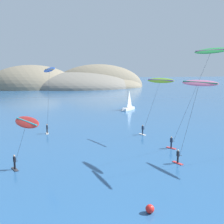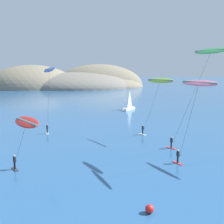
# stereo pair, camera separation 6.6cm
# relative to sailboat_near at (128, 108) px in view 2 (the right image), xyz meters

# --- Properties ---
(headland_island) EXTENTS (89.92, 50.18, 26.39)m
(headland_island) POSITION_rel_sailboat_near_xyz_m (-7.24, 91.05, -0.64)
(headland_island) COLOR slate
(headland_island) RESTS_ON ground
(sailboat_near) EXTENTS (4.94, 4.84, 5.70)m
(sailboat_near) POSITION_rel_sailboat_near_xyz_m (0.00, 0.00, 0.00)
(sailboat_near) COLOR white
(sailboat_near) RESTS_ON ground
(kitesurfer_blue) EXTENTS (2.51, 6.91, 11.46)m
(kitesurfer_blue) POSITION_rel_sailboat_near_xyz_m (-20.41, -25.79, 9.59)
(kitesurfer_blue) COLOR silver
(kitesurfer_blue) RESTS_ON ground
(kitesurfer_green) EXTENTS (4.15, 8.79, 13.72)m
(kitesurfer_green) POSITION_rel_sailboat_near_xyz_m (-2.01, -40.98, 11.62)
(kitesurfer_green) COLOR red
(kitesurfer_green) RESTS_ON ground
(kitesurfer_red) EXTENTS (3.96, 7.02, 6.53)m
(kitesurfer_red) POSITION_rel_sailboat_near_xyz_m (-22.95, -43.12, 4.98)
(kitesurfer_red) COLOR #2D2D33
(kitesurfer_red) RESTS_ON ground
(kitesurfer_lime) EXTENTS (3.42, 7.28, 9.79)m
(kitesurfer_lime) POSITION_rel_sailboat_near_xyz_m (-3.87, -30.59, 7.95)
(kitesurfer_lime) COLOR silver
(kitesurfer_lime) RESTS_ON ground
(kitesurfer_pink) EXTENTS (2.10, 6.56, 10.11)m
(kitesurfer_pink) POSITION_rel_sailboat_near_xyz_m (-5.29, -44.65, 8.24)
(kitesurfer_pink) COLOR red
(kitesurfer_pink) RESTS_ON ground
(marker_buoy) EXTENTS (0.70, 0.70, 0.70)m
(marker_buoy) POSITION_rel_sailboat_near_xyz_m (-13.15, -52.13, -0.29)
(marker_buoy) COLOR red
(marker_buoy) RESTS_ON ground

